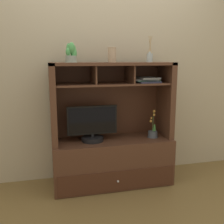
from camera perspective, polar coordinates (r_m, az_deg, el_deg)
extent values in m
cube|color=brown|center=(3.18, 0.00, -14.85)|extent=(6.00, 6.00, 0.02)
cube|color=#B4A78C|center=(3.13, -1.25, 11.44)|extent=(6.00, 0.02, 2.80)
cube|color=#4D2E1F|center=(3.07, 0.00, -10.37)|extent=(1.31, 0.50, 0.52)
cube|color=#412316|center=(2.90, 1.24, -14.53)|extent=(1.26, 0.01, 0.22)
sphere|color=silver|center=(2.89, 1.31, -14.63)|extent=(0.02, 0.02, 0.02)
cube|color=#4D2E1F|center=(2.81, -12.51, 1.67)|extent=(0.06, 0.41, 0.84)
cube|color=#4D2E1F|center=(3.10, 11.34, 2.61)|extent=(0.06, 0.41, 0.84)
cube|color=#412316|center=(3.08, -0.86, 2.49)|extent=(1.25, 0.02, 0.81)
cube|color=#4D2E1F|center=(2.85, 0.00, 10.26)|extent=(1.31, 0.41, 0.03)
cube|color=#4D2E1F|center=(2.87, 0.00, 6.03)|extent=(1.19, 0.37, 0.02)
cube|color=#4D2E1F|center=(2.82, -3.97, 8.01)|extent=(0.02, 0.35, 0.19)
cube|color=#4D2E1F|center=(2.91, 3.84, 8.13)|extent=(0.02, 0.35, 0.19)
cylinder|color=black|center=(2.91, -4.19, -5.74)|extent=(0.24, 0.24, 0.05)
cylinder|color=black|center=(2.90, -4.20, -5.00)|extent=(0.04, 0.04, 0.03)
cube|color=black|center=(2.86, -4.25, -1.74)|extent=(0.54, 0.03, 0.31)
cube|color=black|center=(2.84, -4.20, -1.81)|extent=(0.51, 0.00, 0.28)
cylinder|color=#464D57|center=(3.08, 8.67, -4.71)|extent=(0.11, 0.11, 0.07)
cylinder|color=#464D57|center=(3.09, 8.66, -5.26)|extent=(0.12, 0.12, 0.01)
cylinder|color=#4C6B38|center=(3.04, 8.76, -1.99)|extent=(0.02, 0.02, 0.23)
sphere|color=#C58836|center=(3.05, 8.29, -1.93)|extent=(0.03, 0.03, 0.03)
sphere|color=#C58836|center=(3.03, 8.43, -1.28)|extent=(0.02, 0.02, 0.02)
sphere|color=#C58836|center=(3.02, 8.98, -0.58)|extent=(0.03, 0.03, 0.03)
sphere|color=#C58836|center=(3.02, 8.99, 0.16)|extent=(0.03, 0.03, 0.03)
ellipsoid|color=#53A24D|center=(3.06, 9.08, -3.56)|extent=(0.05, 0.06, 0.12)
ellipsoid|color=#53A24D|center=(3.08, 8.94, -3.47)|extent=(0.04, 0.04, 0.08)
cube|color=#2B2C46|center=(2.95, 7.42, 6.46)|extent=(0.25, 0.28, 0.02)
cube|color=#487F69|center=(2.95, 7.33, 6.72)|extent=(0.27, 0.19, 0.01)
cube|color=slate|center=(2.95, 7.16, 6.94)|extent=(0.28, 0.23, 0.01)
cube|color=slate|center=(2.95, 7.33, 7.24)|extent=(0.25, 0.29, 0.02)
cylinder|color=#A9B9BC|center=(3.00, 8.06, 11.39)|extent=(0.07, 0.07, 0.09)
cylinder|color=#A9B9BC|center=(3.00, 8.09, 12.47)|extent=(0.03, 0.03, 0.02)
cylinder|color=tan|center=(3.00, 8.21, 14.07)|extent=(0.00, 0.04, 0.18)
cylinder|color=tan|center=(3.00, 8.16, 14.06)|extent=(0.04, 0.03, 0.18)
cylinder|color=tan|center=(3.00, 8.09, 14.07)|extent=(0.03, 0.01, 0.19)
cylinder|color=tan|center=(3.00, 8.06, 14.07)|extent=(0.01, 0.02, 0.19)
cylinder|color=tan|center=(3.00, 8.08, 14.07)|extent=(0.02, 0.04, 0.18)
cylinder|color=tan|center=(3.00, 8.15, 14.07)|extent=(0.04, 0.01, 0.18)
cylinder|color=tan|center=(3.00, 8.20, 14.07)|extent=(0.04, 0.03, 0.18)
cylinder|color=#8E9B90|center=(2.79, -8.75, 11.12)|extent=(0.11, 0.11, 0.07)
cylinder|color=#8E9B90|center=(2.79, -8.73, 10.49)|extent=(0.13, 0.13, 0.01)
ellipsoid|color=#4A9F52|center=(2.79, -8.17, 12.28)|extent=(0.06, 0.07, 0.13)
ellipsoid|color=#4A9F52|center=(2.82, -8.45, 13.32)|extent=(0.07, 0.04, 0.07)
ellipsoid|color=#4A9F52|center=(2.81, -9.30, 13.28)|extent=(0.04, 0.05, 0.10)
ellipsoid|color=#4A9F52|center=(2.77, -9.36, 12.57)|extent=(0.05, 0.05, 0.08)
ellipsoid|color=#4A9F52|center=(2.77, -8.62, 13.42)|extent=(0.06, 0.06, 0.11)
cylinder|color=tan|center=(2.86, -0.02, 12.02)|extent=(0.09, 0.09, 0.15)
torus|color=tan|center=(2.86, -0.02, 13.61)|extent=(0.09, 0.09, 0.01)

